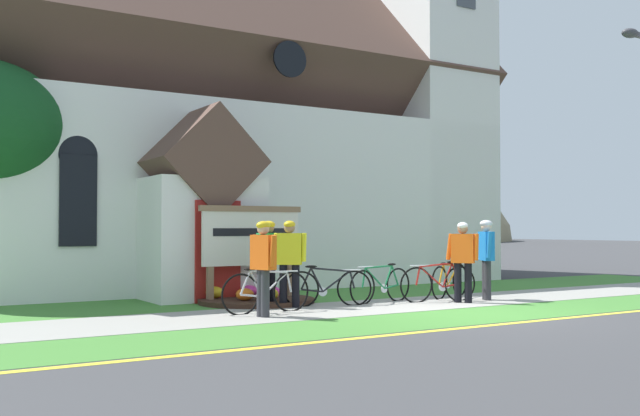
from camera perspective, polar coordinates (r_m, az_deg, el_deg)
ground at (r=16.49m, az=2.16°, el=-6.92°), size 140.00×140.00×0.00m
sidewalk_slab at (r=14.36m, az=5.34°, el=-7.68°), size 32.00×2.24×0.01m
grass_verge at (r=12.79m, az=10.97°, el=-8.41°), size 32.00×1.88×0.01m
church_lawn at (r=16.45m, az=-0.03°, el=-6.92°), size 24.00×2.84×0.01m
curb_paint_stripe at (r=12.02m, az=14.52°, el=-8.83°), size 28.00×0.16×0.01m
church_building at (r=21.57m, az=-6.77°, el=5.95°), size 14.85×10.41×12.39m
church_sign at (r=14.99m, az=-5.45°, el=-2.41°), size 2.26×0.19×1.99m
flower_bed at (r=14.83m, az=-5.15°, el=-7.17°), size 2.36×2.36×0.34m
bicycle_green at (r=16.24m, az=10.21°, el=-5.64°), size 1.64×0.70×0.80m
bicycle_blue at (r=14.18m, az=0.60°, el=-6.28°), size 1.70×0.59×0.82m
bicycle_black at (r=14.91m, az=4.83°, el=-6.04°), size 1.76×0.37×0.82m
bicycle_white at (r=13.07m, az=-4.29°, el=-6.60°), size 1.78×0.08×0.84m
bicycle_silver at (r=15.26m, az=9.35°, el=-5.86°), size 1.76×0.36×0.86m
cyclist_in_orange_jersey at (r=14.11m, az=-4.07°, el=-3.83°), size 0.65×0.34×1.67m
cyclist_in_green_jersey at (r=15.04m, az=11.21°, el=-3.72°), size 0.44×0.64×1.65m
cyclist_in_white_jersey at (r=12.42m, az=-4.51°, el=-4.20°), size 0.32×0.74×1.65m
cyclist_in_red_jersey at (r=13.88m, az=-2.42°, el=-3.86°), size 0.50×0.55×1.67m
cyclist_in_yellow_jersey at (r=15.73m, az=13.00°, el=-3.48°), size 0.40×0.61×1.70m
roadside_conifer at (r=24.20m, az=9.91°, el=5.05°), size 2.84×2.84×6.50m
distant_hill at (r=71.56m, az=-18.03°, el=-2.76°), size 104.83×41.19×27.93m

